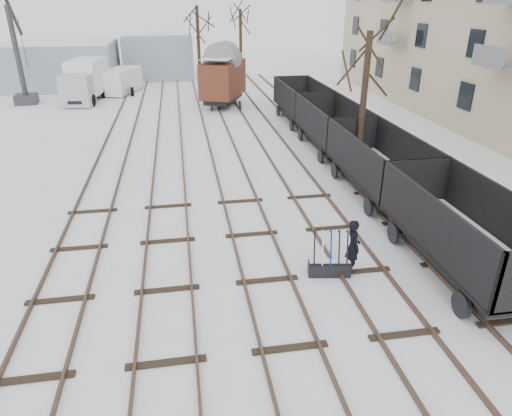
# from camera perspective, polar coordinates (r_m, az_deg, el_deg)

# --- Properties ---
(ground) EXTENTS (120.00, 120.00, 0.00)m
(ground) POSITION_cam_1_polar(r_m,az_deg,el_deg) (14.08, 1.39, -9.10)
(ground) COLOR white
(ground) RESTS_ON ground
(tracks) EXTENTS (13.90, 52.00, 0.16)m
(tracks) POSITION_cam_1_polar(r_m,az_deg,el_deg) (26.41, -4.26, 7.63)
(tracks) COLOR black
(tracks) RESTS_ON ground
(shed_left) EXTENTS (10.00, 8.00, 4.10)m
(shed_left) POSITION_cam_1_polar(r_m,az_deg,el_deg) (49.00, -23.14, 16.17)
(shed_left) COLOR #919BA4
(shed_left) RESTS_ON ground
(shed_right) EXTENTS (7.00, 6.00, 4.50)m
(shed_right) POSITION_cam_1_polar(r_m,az_deg,el_deg) (51.79, -12.06, 18.13)
(shed_right) COLOR #919BA4
(shed_right) RESTS_ON ground
(ground_frame) EXTENTS (1.35, 0.63, 1.49)m
(ground_frame) POSITION_cam_1_polar(r_m,az_deg,el_deg) (14.39, 9.15, -7.28)
(ground_frame) COLOR black
(ground_frame) RESTS_ON ground
(worker) EXTENTS (0.43, 0.65, 1.77)m
(worker) POSITION_cam_1_polar(r_m,az_deg,el_deg) (14.41, 12.03, -4.71)
(worker) COLOR black
(worker) RESTS_ON ground
(freight_wagon_a) EXTENTS (2.59, 6.48, 2.65)m
(freight_wagon_a) POSITION_cam_1_polar(r_m,az_deg,el_deg) (15.38, 24.35, -4.00)
(freight_wagon_a) COLOR black
(freight_wagon_a) RESTS_ON ground
(freight_wagon_b) EXTENTS (2.59, 6.48, 2.65)m
(freight_wagon_b) POSITION_cam_1_polar(r_m,az_deg,el_deg) (20.45, 14.94, 4.43)
(freight_wagon_b) COLOR black
(freight_wagon_b) RESTS_ON ground
(freight_wagon_c) EXTENTS (2.59, 6.48, 2.65)m
(freight_wagon_c) POSITION_cam_1_polar(r_m,az_deg,el_deg) (26.12, 9.36, 9.32)
(freight_wagon_c) COLOR black
(freight_wagon_c) RESTS_ON ground
(freight_wagon_d) EXTENTS (2.59, 6.48, 2.65)m
(freight_wagon_d) POSITION_cam_1_polar(r_m,az_deg,el_deg) (32.06, 5.72, 12.40)
(freight_wagon_d) COLOR black
(freight_wagon_d) RESTS_ON ground
(box_van_wagon) EXTENTS (4.32, 5.56, 3.77)m
(box_van_wagon) POSITION_cam_1_polar(r_m,az_deg,el_deg) (36.79, -4.15, 15.94)
(box_van_wagon) COLOR black
(box_van_wagon) RESTS_ON ground
(lorry) EXTENTS (2.92, 7.27, 3.21)m
(lorry) POSITION_cam_1_polar(r_m,az_deg,el_deg) (41.47, -20.50, 14.75)
(lorry) COLOR black
(lorry) RESTS_ON ground
(panel_van) EXTENTS (3.49, 5.22, 2.12)m
(panel_van) POSITION_cam_1_polar(r_m,az_deg,el_deg) (43.89, -16.49, 15.03)
(panel_van) COLOR white
(panel_van) RESTS_ON ground
(crane) EXTENTS (1.86, 4.93, 8.34)m
(crane) POSITION_cam_1_polar(r_m,az_deg,el_deg) (42.11, -27.17, 14.52)
(crane) COLOR #2F2F35
(crane) RESTS_ON ground
(tree_near) EXTENTS (0.30, 0.30, 6.53)m
(tree_near) POSITION_cam_1_polar(r_m,az_deg,el_deg) (22.59, 13.24, 12.47)
(tree_near) COLOR black
(tree_near) RESTS_ON ground
(tree_far_left) EXTENTS (0.30, 0.30, 7.19)m
(tree_far_left) POSITION_cam_1_polar(r_m,az_deg,el_deg) (44.77, -7.17, 19.21)
(tree_far_left) COLOR black
(tree_far_left) RESTS_ON ground
(tree_far_right) EXTENTS (0.30, 0.30, 6.87)m
(tree_far_right) POSITION_cam_1_polar(r_m,az_deg,el_deg) (47.15, -1.92, 19.46)
(tree_far_right) COLOR black
(tree_far_right) RESTS_ON ground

